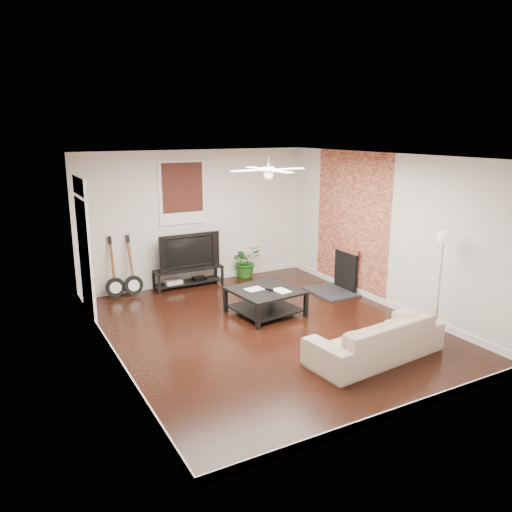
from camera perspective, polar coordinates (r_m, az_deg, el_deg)
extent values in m
cube|color=black|center=(8.41, 1.32, -8.21)|extent=(5.00, 6.00, 0.01)
cube|color=white|center=(7.78, 1.44, 11.21)|extent=(5.00, 6.00, 0.01)
cube|color=silver|center=(10.63, -6.76, 4.33)|extent=(5.00, 0.01, 2.80)
cube|color=silver|center=(5.69, 16.74, -4.94)|extent=(5.00, 0.01, 2.80)
cube|color=silver|center=(7.10, -16.37, -1.12)|extent=(0.01, 6.00, 2.80)
cube|color=silver|center=(9.46, 14.62, 2.73)|extent=(0.01, 6.00, 2.80)
cube|color=#9B3F32|center=(10.19, 10.74, 3.74)|extent=(0.02, 2.20, 2.80)
cube|color=black|center=(10.22, 9.25, -1.57)|extent=(0.80, 1.10, 0.92)
cube|color=black|center=(10.42, -8.32, 7.13)|extent=(1.00, 0.06, 1.30)
cube|color=white|center=(8.96, -18.74, 0.83)|extent=(0.08, 1.00, 2.50)
cube|color=black|center=(10.60, -7.64, -2.39)|extent=(1.44, 0.39, 0.40)
imported|color=black|center=(10.47, -7.78, 0.66)|extent=(1.29, 0.17, 0.74)
cube|color=black|center=(8.96, 1.05, -5.20)|extent=(1.20, 1.20, 0.46)
imported|color=tan|center=(7.50, 13.36, -8.97)|extent=(2.16, 1.01, 0.61)
imported|color=#1E5819|center=(11.12, -1.20, -0.57)|extent=(0.73, 0.65, 0.74)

